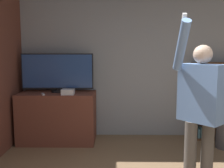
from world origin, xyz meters
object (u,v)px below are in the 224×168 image
Objects in this scene: television at (57,72)px; person at (201,106)px; game_console at (68,92)px; bookshelf at (210,101)px.

person reaches higher than television.
game_console is at bearing -173.88° from person.
game_console is 0.11× the size of person.
game_console is (0.22, -0.25, -0.30)m from television.
television is 2.54m from person.
television reaches higher than bookshelf.
television is at bearing -176.88° from bookshelf.
television is at bearing -174.80° from person.
bookshelf is 2.03m from person.
person is at bearing -112.74° from bookshelf.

